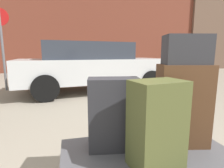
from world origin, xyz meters
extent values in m
cube|color=brown|center=(2.00, 10.74, 4.34)|extent=(24.00, 1.20, 8.68)
cube|color=#4C4C51|center=(0.00, 0.00, 0.29)|extent=(1.34, 0.78, 0.10)
cylinder|color=black|center=(0.45, 0.26, 0.12)|extent=(0.24, 0.06, 0.24)
cylinder|color=black|center=(-0.45, 0.26, 0.12)|extent=(0.24, 0.06, 0.24)
cube|color=#51331E|center=(0.33, 0.07, 0.68)|extent=(0.45, 0.29, 0.68)
cube|color=#4C5128|center=(-0.02, -0.15, 0.64)|extent=(0.38, 0.29, 0.60)
cube|color=#2D2D33|center=(-0.24, 0.15, 0.63)|extent=(0.43, 0.27, 0.58)
cube|color=#2D2D33|center=(0.33, 0.07, 1.14)|extent=(0.38, 0.25, 0.23)
cube|color=silver|center=(0.17, 4.13, 0.64)|extent=(4.49, 2.31, 0.64)
cube|color=#2D333D|center=(-0.07, 4.10, 1.19)|extent=(2.58, 1.87, 0.46)
cylinder|color=black|center=(1.48, 5.15, 0.32)|extent=(0.66, 0.30, 0.64)
cylinder|color=black|center=(1.69, 3.46, 0.32)|extent=(0.66, 0.30, 0.64)
cylinder|color=black|center=(-1.34, 4.80, 0.32)|extent=(0.66, 0.30, 0.64)
cylinder|color=black|center=(-1.13, 3.11, 0.32)|extent=(0.66, 0.30, 0.64)
torus|color=black|center=(5.84, 9.22, 0.36)|extent=(0.72, 0.08, 0.72)
torus|color=black|center=(6.88, 9.25, 0.36)|extent=(0.72, 0.08, 0.72)
cylinder|color=maroon|center=(6.36, 9.24, 0.56)|extent=(1.00, 0.08, 0.04)
cylinder|color=maroon|center=(6.16, 9.23, 0.71)|extent=(0.04, 0.04, 0.30)
cylinder|color=maroon|center=(6.81, 9.25, 0.76)|extent=(0.04, 0.04, 0.40)
cylinder|color=#383838|center=(2.29, 7.57, 0.30)|extent=(0.28, 0.28, 0.60)
cylinder|color=#383838|center=(3.83, 7.57, 0.30)|extent=(0.28, 0.28, 0.60)
cylinder|color=#383838|center=(5.16, 7.57, 0.30)|extent=(0.28, 0.28, 0.60)
cylinder|color=slate|center=(-2.47, 4.79, 1.20)|extent=(0.07, 0.07, 2.41)
camera|label=1|loc=(-0.58, -1.17, 1.11)|focal=28.33mm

